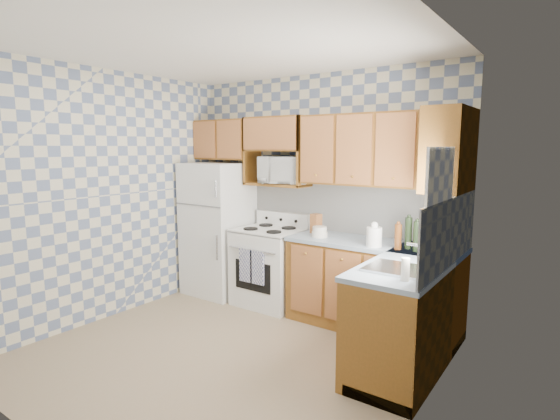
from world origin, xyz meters
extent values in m
plane|color=#8B7456|center=(0.00, 0.00, 0.00)|extent=(3.40, 3.40, 0.00)
cube|color=slate|center=(0.00, 1.60, 1.35)|extent=(3.40, 0.02, 2.70)
cube|color=slate|center=(1.70, 0.00, 1.35)|extent=(0.02, 3.20, 2.70)
cube|color=silver|center=(0.40, 1.59, 1.20)|extent=(2.60, 0.02, 0.56)
cube|color=silver|center=(1.69, 0.80, 1.20)|extent=(0.02, 1.60, 0.56)
cube|color=white|center=(-1.27, 1.25, 0.84)|extent=(0.75, 0.70, 1.68)
cube|color=white|center=(-0.47, 1.28, 0.45)|extent=(0.76, 0.65, 0.90)
cube|color=silver|center=(-0.47, 1.28, 0.91)|extent=(0.76, 0.65, 0.02)
cube|color=white|center=(-0.47, 1.55, 1.00)|extent=(0.76, 0.08, 0.17)
cube|color=navy|center=(-0.55, 0.93, 0.54)|extent=(0.18, 0.02, 0.38)
cube|color=navy|center=(-0.39, 0.93, 0.54)|extent=(0.18, 0.02, 0.38)
cube|color=brown|center=(0.82, 1.30, 0.44)|extent=(1.75, 0.60, 0.88)
cube|color=brown|center=(1.40, 0.80, 0.44)|extent=(0.60, 1.60, 0.88)
cube|color=gray|center=(0.82, 1.30, 0.90)|extent=(1.77, 0.63, 0.04)
cube|color=gray|center=(1.40, 0.80, 0.90)|extent=(0.63, 1.60, 0.04)
cube|color=brown|center=(0.82, 1.44, 1.85)|extent=(1.75, 0.33, 0.74)
cube|color=brown|center=(-1.29, 1.44, 1.97)|extent=(0.82, 0.33, 0.50)
cube|color=brown|center=(1.53, 1.25, 1.85)|extent=(0.33, 0.70, 0.74)
cube|color=brown|center=(-0.47, 1.44, 1.44)|extent=(0.80, 0.33, 0.03)
imported|color=white|center=(-0.36, 1.45, 1.61)|extent=(0.66, 0.53, 0.32)
cube|color=#B7B7BC|center=(1.40, 0.45, 0.93)|extent=(0.48, 0.40, 0.03)
cube|color=silver|center=(1.69, 0.45, 1.45)|extent=(0.02, 0.66, 0.86)
cylinder|color=black|center=(1.21, 1.21, 1.07)|extent=(0.07, 0.07, 0.30)
cylinder|color=black|center=(1.31, 1.15, 1.06)|extent=(0.07, 0.07, 0.28)
cylinder|color=#552A0F|center=(1.36, 1.25, 1.05)|extent=(0.07, 0.07, 0.26)
cylinder|color=#552A0F|center=(1.14, 1.13, 1.04)|extent=(0.07, 0.07, 0.24)
cube|color=brown|center=(0.11, 1.37, 1.03)|extent=(0.12, 0.12, 0.22)
cylinder|color=white|center=(0.91, 1.11, 1.02)|extent=(0.15, 0.15, 0.19)
cylinder|color=beige|center=(1.54, 0.21, 1.01)|extent=(0.06, 0.06, 0.17)
camera|label=1|loc=(2.56, -2.80, 1.88)|focal=28.00mm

